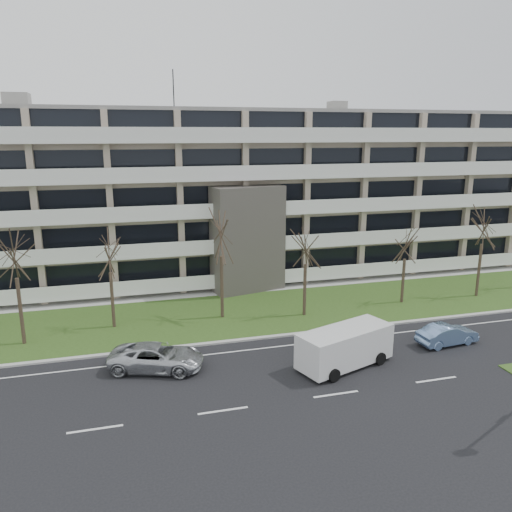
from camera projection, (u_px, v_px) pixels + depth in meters
name	position (u px, v px, depth m)	size (l,w,h in m)	color
ground	(336.00, 394.00, 25.98)	(160.00, 160.00, 0.00)	black
grass_verge	(266.00, 311.00, 38.15)	(90.00, 10.00, 0.06)	#2C4818
curb	(287.00, 335.00, 33.46)	(90.00, 0.35, 0.12)	#B2B2AD
sidewalk	(248.00, 289.00, 43.30)	(90.00, 2.00, 0.08)	#B2B2AD
lane_edge_line	(294.00, 345.00, 32.07)	(90.00, 0.12, 0.01)	white
apartment_building	(230.00, 193.00, 47.88)	(60.50, 15.10, 18.75)	#B9A590
silver_pickup	(157.00, 357.00, 28.58)	(2.48, 5.37, 1.49)	silver
blue_sedan	(447.00, 334.00, 32.01)	(1.41, 4.04, 1.33)	#7699CD
white_van	(346.00, 344.00, 28.91)	(6.23, 3.96, 2.27)	white
tree_1	(14.00, 251.00, 30.71)	(3.96, 3.96, 7.92)	#382B21
tree_2	(109.00, 251.00, 33.64)	(3.55, 3.55, 7.10)	#382B21
tree_3	(221.00, 231.00, 35.27)	(4.17, 4.17, 8.34)	#382B21
tree_4	(306.00, 244.00, 35.97)	(3.52, 3.52, 7.05)	#382B21
tree_5	(406.00, 242.00, 38.87)	(3.23, 3.23, 6.47)	#382B21
tree_6	(484.00, 223.00, 40.17)	(3.99, 3.99, 7.98)	#382B21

